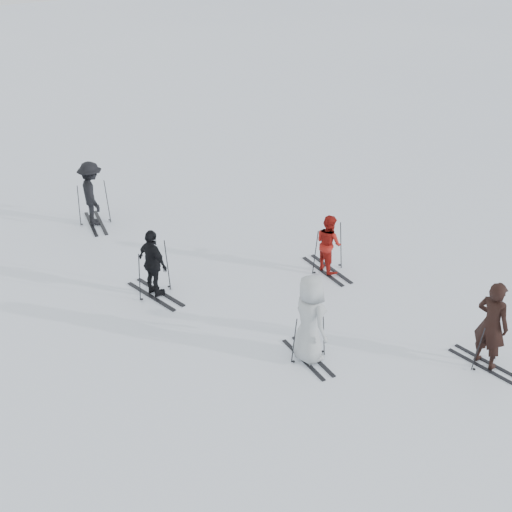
{
  "coord_description": "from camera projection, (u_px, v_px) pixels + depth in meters",
  "views": [
    {
      "loc": [
        -8.39,
        -9.37,
        8.15
      ],
      "look_at": [
        0.0,
        1.0,
        1.0
      ],
      "focal_mm": 45.0,
      "sensor_mm": 36.0,
      "label": 1
    }
  ],
  "objects": [
    {
      "name": "ground",
      "position": [
        283.0,
        310.0,
        14.92
      ],
      "size": [
        120.0,
        120.0,
        0.0
      ],
      "primitive_type": "plane",
      "color": "silver",
      "rests_on": "ground"
    },
    {
      "name": "skis_red",
      "position": [
        328.0,
        248.0,
        16.25
      ],
      "size": [
        1.91,
        1.21,
        1.3
      ],
      "primitive_type": null,
      "rotation": [
        0.0,
        0.0,
        1.42
      ],
      "color": "black",
      "rests_on": "ground"
    },
    {
      "name": "skier_red",
      "position": [
        329.0,
        244.0,
        16.19
      ],
      "size": [
        0.68,
        0.82,
        1.52
      ],
      "primitive_type": "imported",
      "rotation": [
        0.0,
        0.0,
        1.42
      ],
      "color": "maroon",
      "rests_on": "ground"
    },
    {
      "name": "skis_grey",
      "position": [
        309.0,
        335.0,
        13.02
      ],
      "size": [
        1.72,
        1.12,
        1.16
      ],
      "primitive_type": null,
      "rotation": [
        0.0,
        0.0,
        1.39
      ],
      "color": "black",
      "rests_on": "ground"
    },
    {
      "name": "skier_uphill_far",
      "position": [
        92.0,
        194.0,
        18.6
      ],
      "size": [
        1.01,
        1.37,
        1.89
      ],
      "primitive_type": "imported",
      "rotation": [
        0.0,
        0.0,
        1.29
      ],
      "color": "black",
      "rests_on": "ground"
    },
    {
      "name": "skis_uphill_far",
      "position": [
        93.0,
        203.0,
        18.73
      ],
      "size": [
        2.04,
        1.45,
        1.34
      ],
      "primitive_type": null,
      "rotation": [
        0.0,
        0.0,
        1.29
      ],
      "color": "black",
      "rests_on": "ground"
    },
    {
      "name": "skier_grey",
      "position": [
        310.0,
        320.0,
        12.84
      ],
      "size": [
        0.77,
        1.03,
        1.92
      ],
      "primitive_type": "imported",
      "rotation": [
        0.0,
        0.0,
        1.39
      ],
      "color": "#9DA2A6",
      "rests_on": "ground"
    },
    {
      "name": "skier_uphill_left",
      "position": [
        153.0,
        264.0,
        15.11
      ],
      "size": [
        0.52,
        1.03,
        1.68
      ],
      "primitive_type": "imported",
      "rotation": [
        0.0,
        0.0,
        1.68
      ],
      "color": "black",
      "rests_on": "ground"
    },
    {
      "name": "skis_uphill_left",
      "position": [
        154.0,
        270.0,
        15.19
      ],
      "size": [
        1.94,
        1.17,
        1.35
      ],
      "primitive_type": null,
      "rotation": [
        0.0,
        0.0,
        1.68
      ],
      "color": "black",
      "rests_on": "ground"
    },
    {
      "name": "skis_near_dark",
      "position": [
        488.0,
        342.0,
        12.85
      ],
      "size": [
        1.55,
        0.84,
        1.12
      ],
      "primitive_type": null,
      "rotation": [
        0.0,
        0.0,
        1.59
      ],
      "color": "black",
      "rests_on": "ground"
    },
    {
      "name": "skier_near_dark",
      "position": [
        491.0,
        326.0,
        12.67
      ],
      "size": [
        0.47,
        0.7,
        1.9
      ],
      "primitive_type": "imported",
      "rotation": [
        0.0,
        0.0,
        1.59
      ],
      "color": "black",
      "rests_on": "ground"
    }
  ]
}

